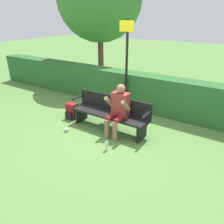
# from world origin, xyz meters

# --- Properties ---
(ground_plane) EXTENTS (40.00, 40.00, 0.00)m
(ground_plane) POSITION_xyz_m (0.00, 0.00, 0.00)
(ground_plane) COLOR #5B8942
(hedge_back) EXTENTS (12.00, 0.54, 1.04)m
(hedge_back) POSITION_xyz_m (0.00, 1.62, 0.52)
(hedge_back) COLOR #2D662D
(hedge_back) RESTS_ON ground
(park_bench) EXTENTS (1.98, 0.46, 0.80)m
(park_bench) POSITION_xyz_m (0.00, 0.06, 0.42)
(park_bench) COLOR black
(park_bench) RESTS_ON ground
(person_seated) EXTENTS (0.52, 0.57, 1.18)m
(person_seated) POSITION_xyz_m (0.29, -0.05, 0.64)
(person_seated) COLOR #993333
(person_seated) RESTS_ON ground
(backpack) EXTENTS (0.29, 0.27, 0.41)m
(backpack) POSITION_xyz_m (-1.20, -0.01, 0.20)
(backpack) COLOR maroon
(backpack) RESTS_ON ground
(water_bottle) EXTENTS (0.06, 0.06, 0.23)m
(water_bottle) POSITION_xyz_m (0.46, -0.79, 0.11)
(water_bottle) COLOR white
(water_bottle) RESTS_ON ground
(signpost) EXTENTS (0.41, 0.09, 2.49)m
(signpost) POSITION_xyz_m (-0.27, 1.27, 1.44)
(signpost) COLOR black
(signpost) RESTS_ON ground
(litter_crumple) EXTENTS (0.11, 0.11, 0.11)m
(litter_crumple) POSITION_xyz_m (-0.79, -0.66, 0.05)
(litter_crumple) COLOR silver
(litter_crumple) RESTS_ON ground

